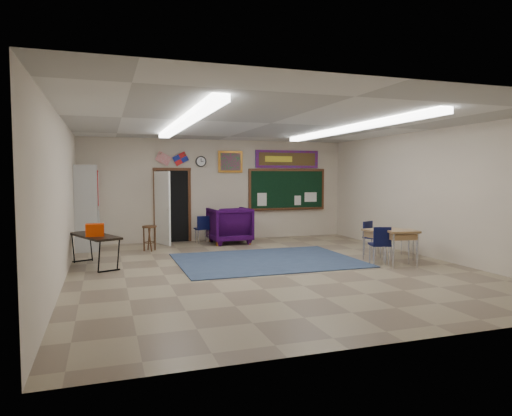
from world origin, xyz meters
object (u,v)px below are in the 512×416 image
object	(u,v)px
wingback_armchair	(230,225)
student_desk_front_right	(390,240)
student_desk_front_left	(377,243)
wooden_stool	(149,238)
folding_table	(95,249)

from	to	relation	value
wingback_armchair	student_desk_front_right	bearing A→B (deg)	134.09
wingback_armchair	student_desk_front_left	distance (m)	4.43
student_desk_front_left	wooden_stool	bearing A→B (deg)	141.59
student_desk_front_left	student_desk_front_right	distance (m)	0.94
wooden_stool	student_desk_front_right	bearing A→B (deg)	-23.58
student_desk_front_left	student_desk_front_right	xyz separation A→B (m)	(0.74, 0.58, -0.04)
student_desk_front_right	wooden_stool	bearing A→B (deg)	156.87
student_desk_front_left	wooden_stool	distance (m)	5.67
wingback_armchair	wooden_stool	size ratio (longest dim) A/B	1.76
student_desk_front_right	folding_table	distance (m)	6.88
student_desk_front_left	student_desk_front_right	bearing A→B (deg)	31.80
student_desk_front_right	wingback_armchair	bearing A→B (deg)	136.99
wingback_armchair	wooden_stool	world-z (taller)	wingback_armchair
student_desk_front_right	student_desk_front_left	bearing A→B (deg)	-141.32
student_desk_front_right	wooden_stool	size ratio (longest dim) A/B	0.99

